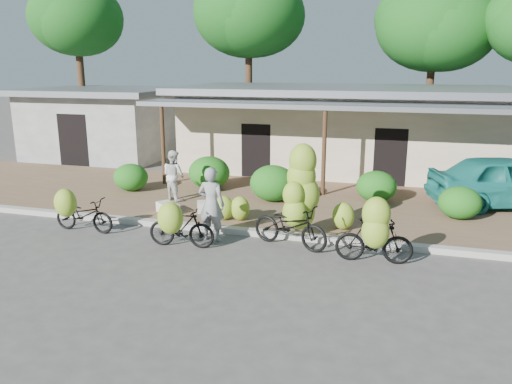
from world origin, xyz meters
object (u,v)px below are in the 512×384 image
(tree_far_center, at_px, (246,11))
(bike_center, at_px, (296,206))
(bike_left, at_px, (179,225))
(vendor, at_px, (211,204))
(bike_far_left, at_px, (81,213))
(sack_far, at_px, (168,208))
(tree_center_right, at_px, (431,22))
(tree_back_left, at_px, (74,16))
(bike_right, at_px, (375,235))
(bystander, at_px, (174,175))
(sack_near, at_px, (212,206))
(teal_van, at_px, (509,181))

(tree_far_center, relative_size, bike_center, 3.75)
(bike_left, distance_m, vendor, 1.00)
(tree_far_center, xyz_separation_m, bike_left, (3.19, -15.54, -6.28))
(bike_far_left, distance_m, bike_center, 5.49)
(sack_far, bearing_deg, tree_center_right, 62.42)
(tree_far_center, height_order, tree_center_right, tree_far_center)
(tree_center_right, xyz_separation_m, bike_center, (-3.29, -14.88, -5.19))
(tree_back_left, xyz_separation_m, sack_far, (9.80, -10.28, -6.27))
(bike_right, bearing_deg, bike_center, 60.27)
(bike_center, relative_size, bystander, 1.54)
(bike_left, bearing_deg, bystander, 22.39)
(bike_left, xyz_separation_m, vendor, (0.50, 0.80, 0.33))
(sack_near, height_order, vendor, vendor)
(sack_far, bearing_deg, sack_near, 22.67)
(sack_near, bearing_deg, bike_left, -85.23)
(bike_far_left, bearing_deg, bike_right, -89.26)
(bike_left, relative_size, bystander, 1.05)
(bike_far_left, xyz_separation_m, sack_near, (2.67, 2.35, -0.26))
(bike_center, bearing_deg, bike_left, 132.33)
(bike_center, xyz_separation_m, sack_far, (-3.91, 1.10, -0.68))
(bystander, relative_size, teal_van, 0.34)
(bike_far_left, relative_size, bike_right, 1.02)
(bike_left, bearing_deg, bike_right, -91.34)
(bike_center, height_order, sack_far, bike_center)
(tree_back_left, xyz_separation_m, tree_far_center, (8.00, 3.00, 0.33))
(bike_right, relative_size, teal_van, 0.37)
(bike_far_left, distance_m, teal_van, 12.03)
(bike_center, distance_m, sack_near, 3.25)
(bike_far_left, height_order, sack_far, bike_far_left)
(tree_back_left, xyz_separation_m, tree_center_right, (17.00, 3.50, -0.40))
(tree_center_right, relative_size, sack_near, 9.67)
(bike_left, bearing_deg, vendor, -36.47)
(tree_far_center, xyz_separation_m, bike_center, (5.71, -14.38, -5.92))
(tree_back_left, height_order, tree_center_right, tree_back_left)
(bystander, xyz_separation_m, teal_van, (9.74, 2.00, -0.01))
(sack_near, bearing_deg, bystander, 150.97)
(sack_near, relative_size, vendor, 0.46)
(vendor, bearing_deg, tree_far_center, -74.68)
(bike_left, height_order, bike_center, bike_center)
(sack_far, bearing_deg, bike_center, -15.72)
(tree_center_right, distance_m, bike_far_left, 18.76)
(tree_back_left, xyz_separation_m, bystander, (9.36, -8.91, -5.64))
(bike_center, bearing_deg, tree_center_right, 5.25)
(teal_van, bearing_deg, bike_far_left, 98.84)
(tree_back_left, relative_size, sack_near, 9.76)
(teal_van, bearing_deg, tree_center_right, -5.50)
(tree_far_center, xyz_separation_m, teal_van, (11.11, -9.91, -5.97))
(tree_far_center, xyz_separation_m, bike_far_left, (0.28, -15.14, -6.33))
(bike_center, distance_m, vendor, 2.05)
(sack_far, bearing_deg, teal_van, 19.89)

